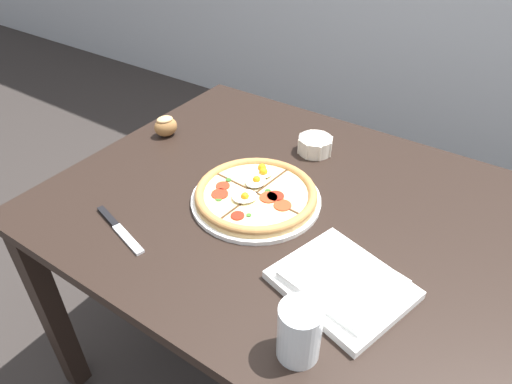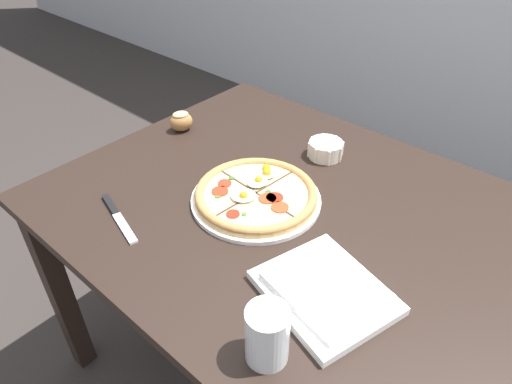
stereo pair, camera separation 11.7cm
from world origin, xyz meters
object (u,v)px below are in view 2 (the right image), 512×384
Objects in this scene: dining_table at (290,235)px; pizza at (256,195)px; water_glass at (267,337)px; bread_piece_near at (181,121)px; knife_main at (118,217)px; napkin_folded at (325,290)px; ramekin_bowl at (326,149)px.

pizza is (-0.09, -0.04, 0.12)m from dining_table.
pizza is 2.83× the size of water_glass.
bread_piece_near reaches higher than knife_main.
knife_main is (-0.21, -0.28, -0.02)m from pizza.
napkin_folded is at bearing 30.32° from knife_main.
napkin_folded reaches higher than dining_table.
water_glass is (0.00, -0.18, 0.04)m from napkin_folded.
knife_main is at bearing -132.36° from dining_table.
water_glass is (0.31, -0.33, 0.03)m from pizza.
ramekin_bowl is 1.20× the size of bread_piece_near.
napkin_folded is 1.47× the size of knife_main.
pizza reaches higher than ramekin_bowl.
ramekin_bowl is (0.01, 0.30, 0.01)m from pizza.
bread_piece_near is 0.46m from knife_main.
ramekin_bowl is 0.69m from water_glass.
ramekin_bowl is 0.52× the size of knife_main.
ramekin_bowl is at bearing 87.79° from pizza.
napkin_folded is at bearing 90.11° from water_glass.
water_glass reaches higher than pizza.
napkin_folded is (0.23, -0.19, 0.12)m from dining_table.
ramekin_bowl reaches higher than napkin_folded.
bread_piece_near is (-0.44, -0.18, 0.01)m from ramekin_bowl.
pizza is at bearing -15.62° from bread_piece_near.
dining_table is 0.54m from bread_piece_near.
water_glass reaches higher than knife_main.
ramekin_bowl is 0.35× the size of napkin_folded.
pizza is at bearing 133.93° from water_glass.
knife_main is at bearing -126.78° from pizza.
bread_piece_near is at bearing -157.94° from ramekin_bowl.
pizza reaches higher than knife_main.
water_glass reaches higher than dining_table.
dining_table is 4.05× the size of napkin_folded.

